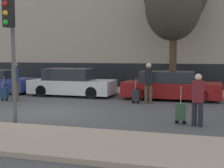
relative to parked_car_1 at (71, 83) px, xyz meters
name	(u,v)px	position (x,y,z in m)	size (l,w,h in m)	color
ground_plane	(49,112)	(1.05, -4.54, -0.67)	(80.00, 80.00, 0.00)	#4C4C4F
sidewalk_far	(104,90)	(1.05, 2.46, -0.61)	(28.00, 3.00, 0.12)	tan
parked_car_1	(71,83)	(0.00, 0.00, 0.00)	(4.39, 1.82, 1.44)	silver
parked_car_2	(170,86)	(5.12, 0.06, -0.03)	(4.61, 1.83, 1.36)	maroon
pedestrian_left	(15,79)	(-1.77, -2.45, 0.37)	(0.35, 0.34, 1.82)	#4C4233
trolley_left	(4,93)	(-2.32, -2.51, -0.30)	(0.34, 0.29, 1.16)	navy
pedestrian_center	(148,80)	(4.33, -1.51, 0.36)	(0.35, 0.34, 1.80)	#4C4233
trolley_center	(136,95)	(3.79, -1.60, -0.30)	(0.34, 0.29, 1.16)	#262628
pedestrian_right	(198,97)	(6.48, -5.46, 0.23)	(0.34, 0.34, 1.60)	#23232D
trolley_right	(181,112)	(5.97, -5.25, -0.29)	(0.34, 0.29, 1.18)	#335138
traffic_light	(11,37)	(1.06, -6.90, 2.02)	(0.28, 0.47, 3.77)	#515154
bare_tree_down_street	(173,7)	(5.06, 1.57, 3.95)	(2.88, 2.88, 6.29)	#4C3826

